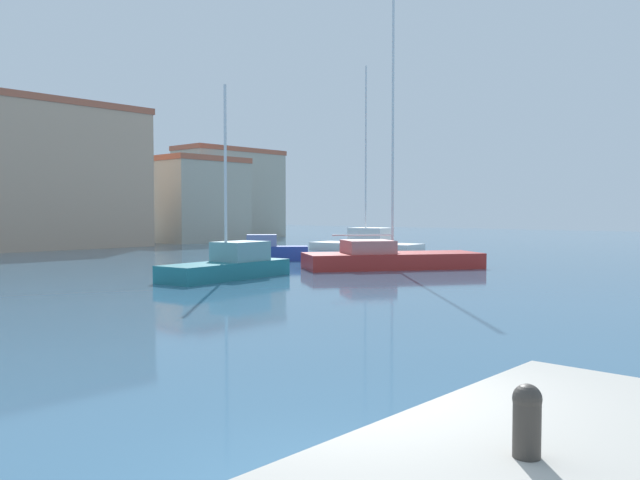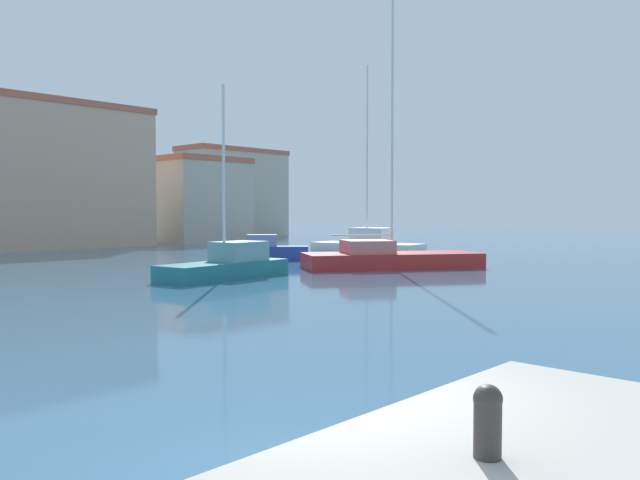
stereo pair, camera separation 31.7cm
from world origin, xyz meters
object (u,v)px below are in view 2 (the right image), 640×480
object	(u,v)px
sailboat_red_behind_lamppost	(388,257)
sailboat_white_near_pier	(368,242)
sailboat_teal_distant_north	(228,264)
motorboat_blue_far_right	(267,251)
mooring_bollard	(488,418)

from	to	relation	value
sailboat_red_behind_lamppost	sailboat_white_near_pier	xyz separation A→B (m)	(10.82, 9.85, 0.07)
sailboat_teal_distant_north	sailboat_white_near_pier	xyz separation A→B (m)	(19.27, 7.83, 0.03)
motorboat_blue_far_right	sailboat_teal_distant_north	bearing A→B (deg)	-141.98
mooring_bollard	motorboat_blue_far_right	distance (m)	32.93
motorboat_blue_far_right	sailboat_teal_distant_north	size ratio (longest dim) A/B	0.51
motorboat_blue_far_right	sailboat_white_near_pier	distance (m)	11.47
sailboat_red_behind_lamppost	sailboat_white_near_pier	distance (m)	14.63
motorboat_blue_far_right	sailboat_teal_distant_north	distance (m)	10.05
sailboat_white_near_pier	sailboat_teal_distant_north	bearing A→B (deg)	-157.89
mooring_bollard	sailboat_red_behind_lamppost	world-z (taller)	sailboat_red_behind_lamppost
sailboat_red_behind_lamppost	motorboat_blue_far_right	world-z (taller)	sailboat_red_behind_lamppost
sailboat_red_behind_lamppost	sailboat_teal_distant_north	size ratio (longest dim) A/B	1.73
sailboat_red_behind_lamppost	motorboat_blue_far_right	size ratio (longest dim) A/B	3.39
mooring_bollard	sailboat_teal_distant_north	distance (m)	23.20
motorboat_blue_far_right	mooring_bollard	bearing A→B (deg)	-129.86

